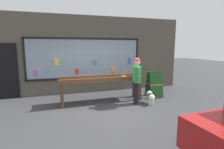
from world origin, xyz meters
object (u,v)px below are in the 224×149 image
(person_browsing, at_px, (137,78))
(small_dog, at_px, (151,96))
(sandwich_board_sign, at_px, (154,84))
(display_table_main, at_px, (102,81))

(person_browsing, height_order, small_dog, person_browsing)
(person_browsing, relative_size, sandwich_board_sign, 1.62)
(display_table_main, xyz_separation_m, small_dog, (1.55, -0.73, -0.49))
(sandwich_board_sign, bearing_deg, small_dog, -124.65)
(small_dog, relative_size, sandwich_board_sign, 0.61)
(display_table_main, distance_m, person_browsing, 1.24)
(display_table_main, xyz_separation_m, sandwich_board_sign, (2.14, 0.02, -0.26))
(display_table_main, distance_m, small_dog, 1.79)
(display_table_main, height_order, sandwich_board_sign, sandwich_board_sign)
(small_dog, height_order, sandwich_board_sign, sandwich_board_sign)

